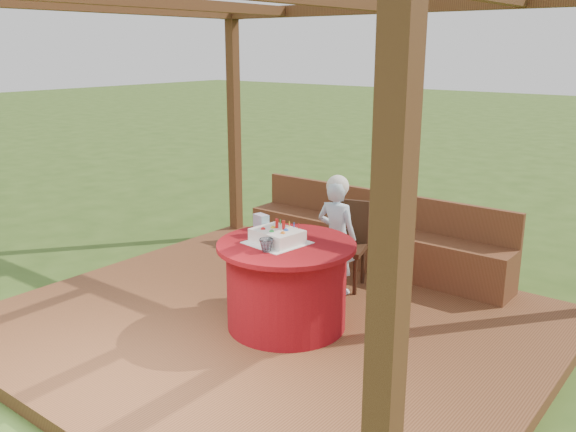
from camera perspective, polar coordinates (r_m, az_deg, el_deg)
The scene contains 10 objects.
ground at distance 5.41m, azimuth -1.66°, elevation -10.83°, with size 60.00×60.00×0.00m, color #314E1A.
deck at distance 5.38m, azimuth -1.67°, elevation -10.26°, with size 4.50×4.00×0.12m, color brown.
pergola at distance 4.84m, azimuth -1.89°, elevation 15.60°, with size 4.50×4.00×2.72m.
bench at distance 6.58m, azimuth 7.91°, elevation -2.46°, with size 3.00×0.42×0.80m.
table at distance 5.11m, azimuth -0.15°, elevation -6.39°, with size 1.15×1.15×0.73m.
chair at distance 5.99m, azimuth 5.45°, elevation -2.28°, with size 0.49×0.49×0.84m.
elderly_woman at distance 5.76m, azimuth 4.57°, elevation -1.62°, with size 0.42×0.29×1.15m.
birthday_cake at distance 4.97m, azimuth -1.02°, elevation -1.90°, with size 0.49×0.49×0.19m.
gift_bag at distance 5.18m, azimuth -2.52°, elevation -0.83°, with size 0.13×0.08×0.18m, color #CB83B5.
drinking_glass at distance 4.77m, azimuth -2.03°, elevation -2.74°, with size 0.11×0.11×0.10m, color silver.
Camera 1 is at (3.10, -3.72, 2.40)m, focal length 38.00 mm.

